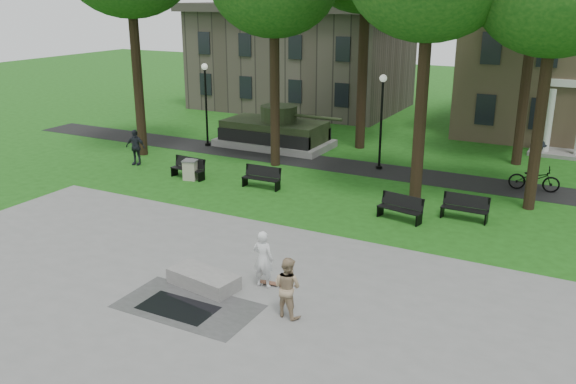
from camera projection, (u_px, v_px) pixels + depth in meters
name	position (u px, v px, depth m)	size (l,w,h in m)	color
ground	(241.00, 254.00, 20.70)	(120.00, 120.00, 0.00)	#1A4A11
plaza	(143.00, 321.00, 16.49)	(22.00, 16.00, 0.02)	gray
footpath	(367.00, 169.00, 30.78)	(44.00, 2.60, 0.01)	black
building_left	(302.00, 60.00, 46.74)	(15.00, 10.00, 7.20)	#4C443D
lamp_left	(206.00, 98.00, 34.61)	(0.36, 0.36, 4.73)	black
lamp_mid	(382.00, 114.00, 29.95)	(0.36, 0.36, 4.73)	black
tank_monument	(275.00, 132.00, 35.07)	(7.45, 3.40, 2.40)	gray
puddle	(178.00, 308.00, 17.14)	(2.20, 1.20, 0.00)	black
concrete_block	(204.00, 279.00, 18.36)	(2.20, 1.00, 0.45)	gray
skateboard	(271.00, 284.00, 18.48)	(0.78, 0.20, 0.07)	brown
skateboarder	(263.00, 259.00, 18.12)	(0.65, 0.43, 1.79)	silver
friend_watching	(287.00, 287.00, 16.48)	(0.84, 0.65, 1.72)	tan
pedestrian_walker	(135.00, 147.00, 31.31)	(1.08, 0.45, 1.85)	black
cyclist	(535.00, 170.00, 27.10)	(2.24, 1.30, 2.34)	black
park_bench_0	(189.00, 167.00, 29.16)	(1.83, 0.66, 1.00)	black
park_bench_1	(262.00, 177.00, 27.66)	(1.81, 0.56, 1.00)	black
park_bench_2	(400.00, 207.00, 23.72)	(1.85, 0.87, 1.00)	black
park_bench_3	(465.00, 207.00, 23.74)	(1.81, 0.56, 1.00)	black
trash_bin	(191.00, 170.00, 28.91)	(0.81, 0.81, 0.96)	#B7AE96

